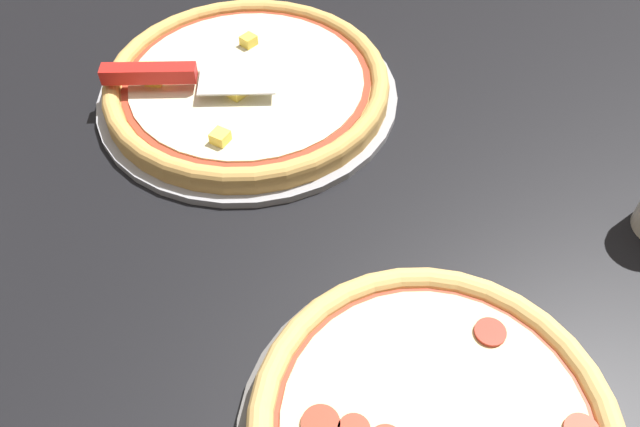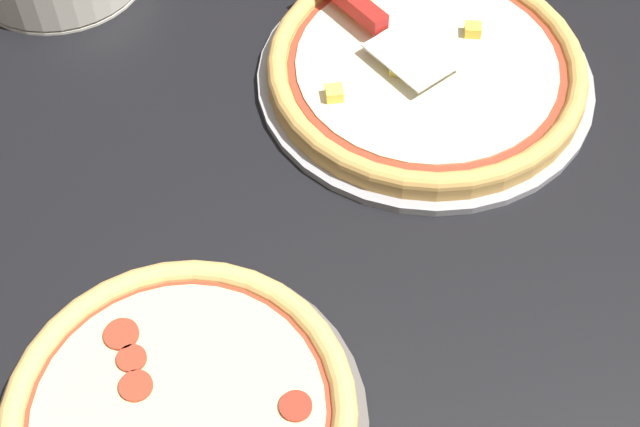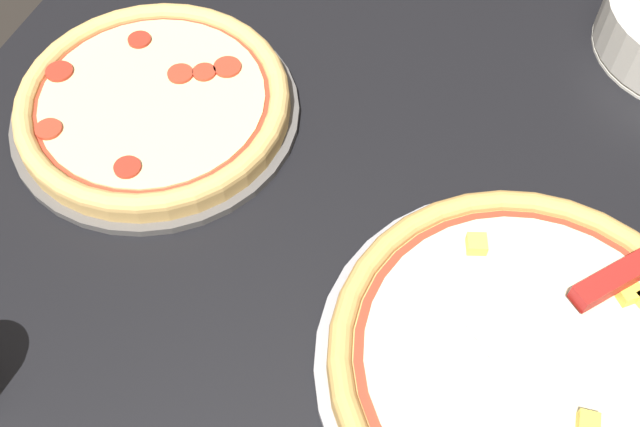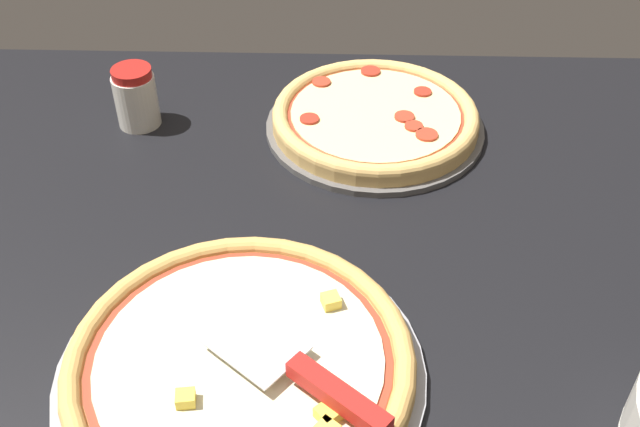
% 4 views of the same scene
% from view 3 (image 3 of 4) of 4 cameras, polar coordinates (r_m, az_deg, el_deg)
% --- Properties ---
extents(ground_plane, '(1.43, 1.22, 0.04)m').
position_cam_3_polar(ground_plane, '(0.78, 7.03, -8.27)').
color(ground_plane, black).
extents(pizza_pan_front, '(0.40, 0.40, 0.01)m').
position_cam_3_polar(pizza_pan_front, '(0.76, 15.30, -11.26)').
color(pizza_pan_front, '#939399').
rests_on(pizza_pan_front, ground_plane).
extents(pizza_front, '(0.38, 0.38, 0.04)m').
position_cam_3_polar(pizza_front, '(0.74, 15.66, -10.65)').
color(pizza_front, tan).
rests_on(pizza_front, pizza_pan_front).
extents(pizza_pan_back, '(0.34, 0.34, 0.01)m').
position_cam_3_polar(pizza_pan_back, '(0.92, -12.36, 7.47)').
color(pizza_pan_back, '#565451').
rests_on(pizza_pan_back, ground_plane).
extents(pizza_back, '(0.32, 0.32, 0.03)m').
position_cam_3_polar(pizza_back, '(0.91, -12.59, 8.32)').
color(pizza_back, '#DBAD60').
rests_on(pizza_back, pizza_pan_back).
extents(serving_spatula, '(0.20, 0.18, 0.02)m').
position_cam_3_polar(serving_spatula, '(0.76, 20.80, -5.17)').
color(serving_spatula, silver).
rests_on(serving_spatula, pizza_front).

